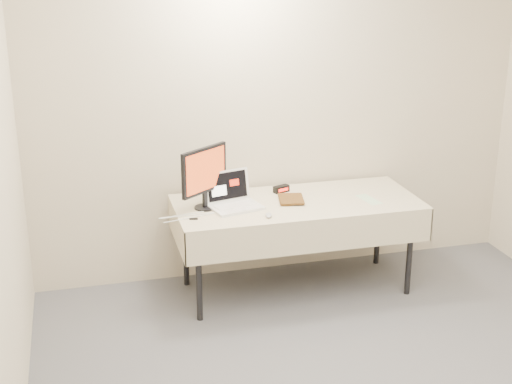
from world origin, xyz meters
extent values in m
cube|color=beige|center=(0.00, 2.50, 1.35)|extent=(4.00, 0.10, 2.70)
cylinder|color=black|center=(-0.82, 1.75, 0.34)|extent=(0.04, 0.04, 0.69)
cylinder|color=black|center=(0.82, 1.75, 0.34)|extent=(0.04, 0.04, 0.69)
cylinder|color=black|center=(-0.82, 2.34, 0.34)|extent=(0.04, 0.04, 0.69)
cylinder|color=black|center=(0.82, 2.34, 0.34)|extent=(0.04, 0.04, 0.69)
cube|color=gray|center=(0.00, 2.04, 0.71)|extent=(1.80, 0.75, 0.04)
cube|color=beige|center=(0.00, 2.04, 0.73)|extent=(1.86, 0.81, 0.01)
cube|color=beige|center=(0.00, 1.64, 0.60)|extent=(1.86, 0.01, 0.25)
cube|color=beige|center=(0.00, 2.45, 0.60)|extent=(1.86, 0.01, 0.25)
cube|color=beige|center=(-0.93, 2.04, 0.60)|extent=(0.01, 0.81, 0.25)
cube|color=beige|center=(0.93, 2.04, 0.60)|extent=(0.01, 0.81, 0.25)
cube|color=white|center=(-0.49, 2.01, 0.75)|extent=(0.41, 0.33, 0.02)
cube|color=white|center=(-0.52, 2.15, 0.87)|extent=(0.36, 0.14, 0.23)
cube|color=black|center=(-0.52, 2.15, 0.87)|extent=(0.32, 0.11, 0.20)
cylinder|color=black|center=(-0.70, 2.07, 0.74)|extent=(0.22, 0.22, 0.01)
cube|color=black|center=(-0.70, 2.07, 0.81)|extent=(0.04, 0.04, 0.11)
cube|color=black|center=(-0.70, 2.07, 1.03)|extent=(0.38, 0.29, 0.34)
cube|color=#E64E1B|center=(-0.70, 2.07, 1.03)|extent=(0.33, 0.25, 0.29)
imported|color=brown|center=(-0.13, 2.08, 0.86)|extent=(0.19, 0.06, 0.25)
cube|color=black|center=(-0.05, 2.28, 0.76)|extent=(0.14, 0.09, 0.05)
cube|color=#FF1B0C|center=(-0.04, 2.26, 0.76)|extent=(0.08, 0.03, 0.02)
ellipsoid|color=#B6B6B9|center=(-0.30, 1.78, 0.75)|extent=(0.07, 0.11, 0.02)
cube|color=#C0E5B6|center=(0.54, 1.94, 0.74)|extent=(0.14, 0.26, 0.00)
cube|color=black|center=(-0.83, 1.86, 0.74)|extent=(0.06, 0.03, 0.01)
camera|label=1|loc=(-1.59, -2.80, 2.56)|focal=50.00mm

